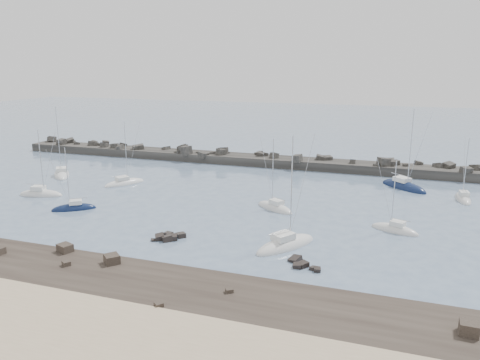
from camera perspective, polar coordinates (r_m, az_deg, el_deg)
name	(u,v)px	position (r m, az deg, el deg)	size (l,w,h in m)	color
ground	(223,221)	(65.72, -2.14, -5.00)	(400.00, 400.00, 0.00)	slate
sand_strip	(73,349)	(40.46, -19.64, -18.81)	(140.00, 14.00, 1.00)	tan
rock_shelf	(141,291)	(47.51, -12.02, -13.05)	(140.00, 12.00, 2.07)	#2A221D
rock_cluster_near	(169,238)	(59.84, -8.60, -6.97)	(3.96, 3.65, 1.36)	black
rock_cluster_far	(301,265)	(52.29, 7.50, -10.20)	(4.05, 3.27, 1.43)	black
breakwater	(251,162)	(102.82, 1.35, 2.18)	(115.00, 7.32, 5.01)	#2A2825
sailboat_0	(41,195)	(84.73, -23.10, -1.67)	(7.78, 3.91, 11.99)	silver
sailboat_1	(62,175)	(98.60, -20.91, 0.61)	(8.06, 8.84, 14.41)	silver
sailboat_2	(74,209)	(74.94, -19.58, -3.31)	(6.42, 5.35, 10.37)	#0E1B3C
sailboat_3	(124,183)	(87.92, -13.90, -0.42)	(6.12, 7.93, 12.33)	silver
sailboat_4	(275,208)	(71.00, 4.28, -3.46)	(7.31, 5.80, 11.60)	silver
sailboat_5	(286,246)	(56.94, 5.57, -7.96)	(7.27, 9.23, 14.51)	silver
sailboat_6	(403,187)	(87.66, 19.31, -0.83)	(9.11, 8.63, 15.19)	#0E1B3C
sailboat_7	(395,230)	(64.98, 18.35, -5.83)	(6.67, 4.13, 10.30)	silver
sailboat_8	(463,199)	(83.73, 25.53, -2.11)	(2.77, 6.93, 10.87)	silver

